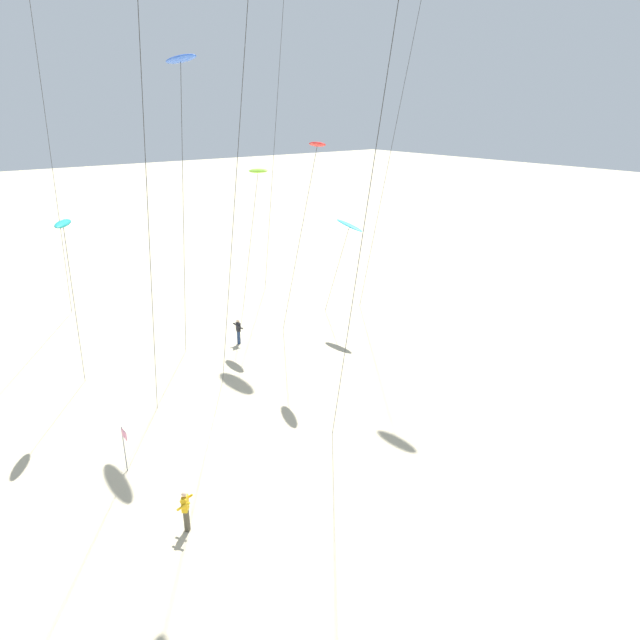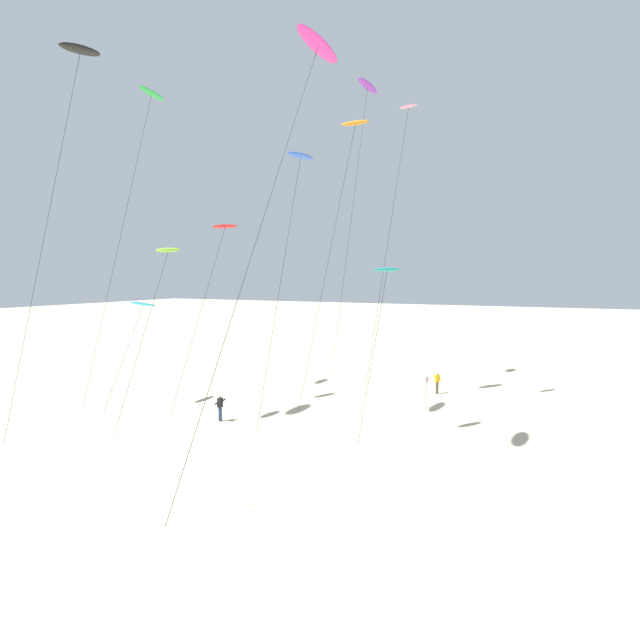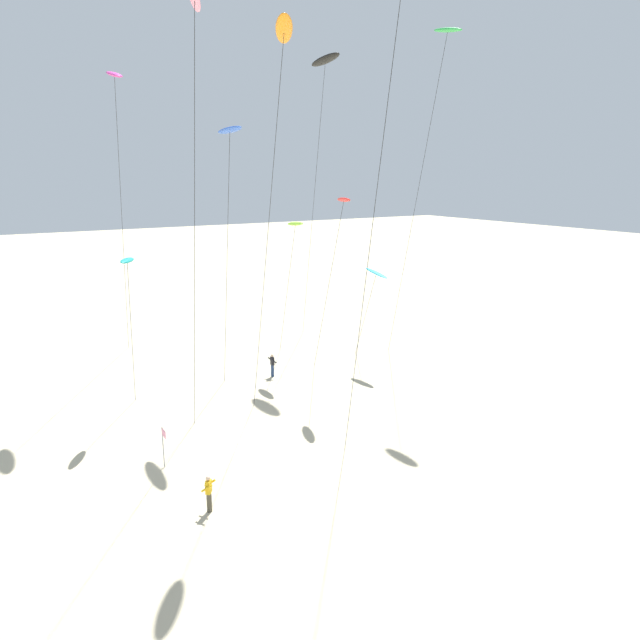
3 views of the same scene
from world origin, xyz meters
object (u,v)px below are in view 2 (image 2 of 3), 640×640
Objects in this scene: kite_blue at (300,158)px; kite_lime at (168,252)px; kite_black at (80,52)px; kite_teal at (387,272)px; kite_pink at (407,119)px; kite_flyer_middle at (220,407)px; kite_green at (151,98)px; kite_cyan at (143,305)px; kite_orange at (355,125)px; kite_red at (224,229)px; kite_purple at (367,89)px; kite_flyer_nearest at (437,382)px; marker_flag at (427,386)px; kite_magenta at (317,48)px.

kite_blue reaches higher than kite_lime.
kite_teal is (6.18, -16.75, -12.77)m from kite_black.
kite_blue is at bearing 148.50° from kite_pink.
kite_lime is at bearing 116.45° from kite_flyer_middle.
kite_green is at bearing 47.24° from kite_lime.
kite_lime is at bearing 136.71° from kite_pink.
kite_black reaches higher than kite_cyan.
kite_orange reaches higher than kite_cyan.
kite_black is at bearing 119.65° from kite_flyer_middle.
kite_green is 2.14× the size of kite_lime.
kite_red is 6.23m from kite_lime.
kite_purple is at bearing 4.78° from kite_blue.
kite_blue reaches higher than kite_flyer_nearest.
kite_red is 0.76× the size of kite_blue.
kite_purple is 25.99m from kite_cyan.
kite_flyer_middle is at bearing 170.93° from kite_purple.
kite_pink is 13.48m from kite_teal.
kite_lime is at bearing 128.46° from marker_flag.
kite_purple is at bearing -46.72° from kite_green.
kite_green is at bearing 31.37° from kite_cyan.
marker_flag is (13.03, -17.31, -20.53)m from kite_black.
kite_magenta is 14.68m from kite_lime.
kite_black is (-9.24, -3.25, -0.41)m from kite_green.
kite_blue is 0.72× the size of kite_green.
kite_orange is at bearing -50.01° from kite_red.
kite_cyan is 0.68× the size of kite_lime.
kite_black is at bearing 155.08° from kite_red.
kite_pink reaches higher than kite_red.
kite_cyan is 9.97m from kite_flyer_middle.
kite_magenta reaches higher than kite_flyer_middle.
kite_orange is (12.09, -7.18, 9.48)m from kite_lime.
kite_pink is at bearing 0.20° from kite_magenta.
kite_pink is (5.90, -11.29, 7.56)m from kite_red.
kite_cyan is 0.32× the size of kite_green.
kite_black reaches higher than kite_pink.
kite_red is at bearing 78.28° from kite_blue.
kite_red is 1.73× the size of kite_cyan.
kite_teal is (0.67, -17.72, 2.28)m from kite_cyan.
kite_black reaches higher than kite_orange.
kite_magenta reaches higher than kite_cyan.
kite_purple reaches higher than kite_flyer_middle.
kite_purple is 1.10× the size of kite_green.
kite_flyer_middle is (1.35, -2.72, -9.59)m from kite_lime.
kite_flyer_nearest is at bearing -25.45° from kite_pink.
kite_cyan reaches higher than marker_flag.
marker_flag is (4.57, -13.37, -10.79)m from kite_red.
kite_flyer_middle is at bearing -102.10° from kite_cyan.
kite_magenta is 0.90× the size of kite_black.
kite_orange is 19.51m from marker_flag.
kite_cyan is 6.83m from kite_lime.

